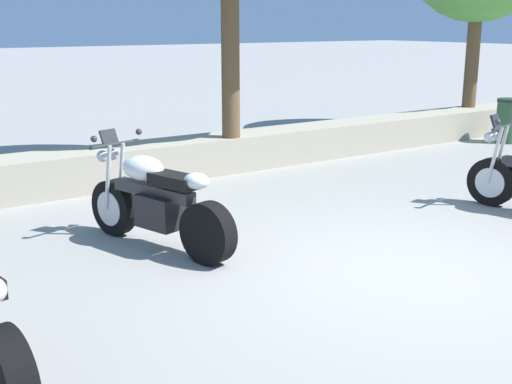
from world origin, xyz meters
TOP-DOWN VIEW (x-y plane):
  - ground_plane at (0.00, 0.00)m, footprint 120.00×120.00m
  - stone_wall at (0.00, 4.80)m, footprint 36.00×0.80m
  - motorcycle_white_centre at (-1.61, 1.95)m, footprint 0.89×2.02m
  - trash_bin at (6.85, 3.77)m, footprint 0.46×0.46m

SIDE VIEW (x-z plane):
  - ground_plane at x=0.00m, z-range 0.00..0.00m
  - stone_wall at x=0.00m, z-range 0.00..0.55m
  - trash_bin at x=6.85m, z-range 0.00..0.86m
  - motorcycle_white_centre at x=-1.61m, z-range -0.10..1.07m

